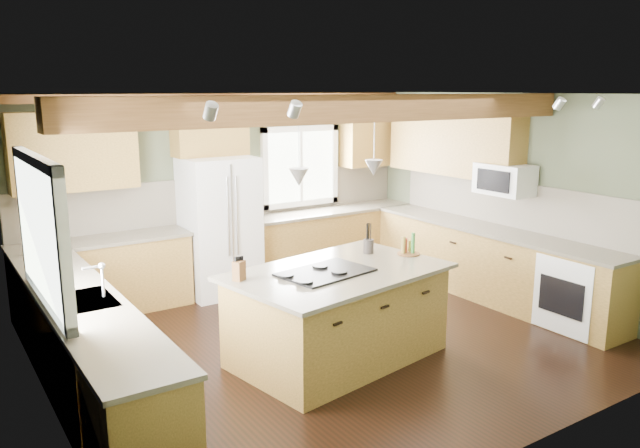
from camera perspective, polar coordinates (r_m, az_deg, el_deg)
floor at (r=6.84m, az=1.00°, el=-10.56°), size 5.60×5.60×0.00m
ceiling at (r=6.30m, az=1.09°, el=11.79°), size 5.60×5.60×0.00m
wall_back at (r=8.59m, az=-8.47°, el=3.08°), size 5.60×0.00×5.60m
wall_left at (r=5.42m, az=-24.20°, el=-3.30°), size 0.00×5.00×5.00m
wall_right at (r=8.33m, az=17.13°, el=2.38°), size 0.00×5.00×5.00m
ceiling_beam at (r=5.98m, az=3.29°, el=10.50°), size 5.55×0.26×0.26m
soffit_trim at (r=8.39m, az=-8.44°, el=11.38°), size 5.55×0.20×0.10m
backsplash_back at (r=8.59m, az=-8.41°, el=2.48°), size 5.58×0.03×0.58m
backsplash_right at (r=8.37m, az=16.76°, el=1.82°), size 0.03×3.70×0.58m
base_cab_back_left at (r=7.92m, az=-19.16°, el=-4.65°), size 2.02×0.60×0.88m
counter_back_left at (r=7.80m, az=-19.39°, el=-1.42°), size 2.06×0.64×0.04m
base_cab_back_right at (r=9.23m, az=0.90°, el=-1.59°), size 2.62×0.60×0.88m
counter_back_right at (r=9.13m, az=0.91°, el=1.21°), size 2.66×0.64×0.04m
base_cab_left at (r=5.79m, az=-20.56°, el=-11.04°), size 0.60×3.70×0.88m
counter_left at (r=5.63m, az=-20.91°, el=-6.72°), size 0.64×3.74×0.04m
base_cab_right at (r=8.32m, az=15.17°, el=-3.58°), size 0.60×3.70×0.88m
counter_right at (r=8.21m, az=15.35°, el=-0.49°), size 0.64×3.74×0.04m
upper_cab_back_left at (r=7.71m, az=-21.63°, el=6.19°), size 1.40×0.35×0.90m
upper_cab_over_fridge at (r=8.21m, az=-10.04°, el=8.58°), size 0.96×0.35×0.70m
upper_cab_right at (r=8.72m, az=12.08°, el=7.39°), size 0.35×2.20×0.90m
upper_cab_back_corner at (r=9.56m, az=4.55°, el=8.03°), size 0.90×0.35×0.90m
window_left at (r=5.41m, az=-24.32°, el=-0.60°), size 0.04×1.60×1.05m
window_back at (r=9.08m, az=-1.86°, el=5.30°), size 1.10×0.04×1.00m
sink at (r=5.63m, az=-20.92°, el=-6.67°), size 0.50×0.65×0.03m
faucet at (r=5.62m, az=-19.24°, el=-5.01°), size 0.02×0.02×0.28m
dishwasher at (r=4.65m, az=-16.57°, el=-16.84°), size 0.60×0.60×0.84m
oven at (r=7.57m, az=22.52°, el=-5.78°), size 0.60×0.72×0.84m
microwave at (r=8.09m, az=16.52°, el=3.94°), size 0.40×0.70×0.38m
pendant_left at (r=5.58m, az=-1.95°, el=4.29°), size 0.18×0.18×0.16m
pendant_right at (r=6.27m, az=4.93°, el=5.14°), size 0.18×0.18×0.16m
refrigerator at (r=8.20m, az=-9.15°, el=-0.22°), size 0.90×0.74×1.80m
island at (r=6.27m, az=1.61°, el=-8.42°), size 2.16×1.53×0.88m
island_top at (r=6.12m, az=1.63°, el=-4.39°), size 2.31×1.68×0.04m
cooktop at (r=6.00m, az=0.51°, el=-4.42°), size 0.94×0.71×0.02m
knife_block at (r=5.81m, az=-7.41°, el=-4.25°), size 0.14×0.13×0.18m
utensil_crock at (r=6.72m, az=4.45°, el=-2.05°), size 0.14×0.14×0.15m
bottle_tray at (r=6.71m, az=8.13°, el=-1.86°), size 0.26×0.26×0.22m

